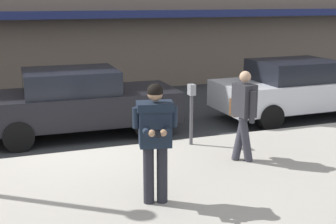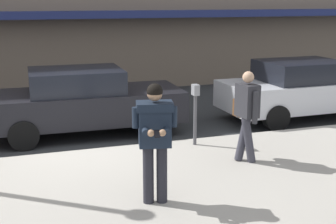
{
  "view_description": "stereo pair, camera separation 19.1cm",
  "coord_description": "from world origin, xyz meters",
  "px_view_note": "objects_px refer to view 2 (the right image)",
  "views": [
    {
      "loc": [
        -1.23,
        -9.19,
        3.09
      ],
      "look_at": [
        1.04,
        -2.98,
        1.49
      ],
      "focal_mm": 50.0,
      "sensor_mm": 36.0,
      "label": 1
    },
    {
      "loc": [
        -1.05,
        -9.26,
        3.09
      ],
      "look_at": [
        1.04,
        -2.98,
        1.49
      ],
      "focal_mm": 50.0,
      "sensor_mm": 36.0,
      "label": 2
    }
  ],
  "objects_px": {
    "man_texting_on_phone": "(155,131)",
    "parked_sedan_far": "(304,89)",
    "pedestrian_with_bag": "(246,111)",
    "parking_meter": "(195,106)",
    "parked_sedan_mid": "(83,101)"
  },
  "relations": [
    {
      "from": "parked_sedan_mid",
      "to": "parked_sedan_far",
      "type": "distance_m",
      "value": 5.77
    },
    {
      "from": "pedestrian_with_bag",
      "to": "parking_meter",
      "type": "xyz_separation_m",
      "value": [
        -0.51,
        1.23,
        -0.14
      ]
    },
    {
      "from": "parked_sedan_far",
      "to": "parking_meter",
      "type": "distance_m",
      "value": 4.12
    },
    {
      "from": "parked_sedan_far",
      "to": "pedestrian_with_bag",
      "type": "distance_m",
      "value": 4.37
    },
    {
      "from": "parked_sedan_far",
      "to": "pedestrian_with_bag",
      "type": "xyz_separation_m",
      "value": [
        -3.25,
        -2.91,
        0.32
      ]
    },
    {
      "from": "parked_sedan_mid",
      "to": "man_texting_on_phone",
      "type": "distance_m",
      "value": 4.52
    },
    {
      "from": "parking_meter",
      "to": "parked_sedan_far",
      "type": "bearing_deg",
      "value": 24.08
    },
    {
      "from": "man_texting_on_phone",
      "to": "pedestrian_with_bag",
      "type": "height_order",
      "value": "man_texting_on_phone"
    },
    {
      "from": "man_texting_on_phone",
      "to": "parked_sedan_mid",
      "type": "bearing_deg",
      "value": 94.99
    },
    {
      "from": "parked_sedan_mid",
      "to": "man_texting_on_phone",
      "type": "bearing_deg",
      "value": -85.01
    },
    {
      "from": "pedestrian_with_bag",
      "to": "parked_sedan_far",
      "type": "bearing_deg",
      "value": 41.88
    },
    {
      "from": "parked_sedan_mid",
      "to": "parking_meter",
      "type": "distance_m",
      "value": 2.84
    },
    {
      "from": "man_texting_on_phone",
      "to": "parked_sedan_far",
      "type": "bearing_deg",
      "value": 37.68
    },
    {
      "from": "parking_meter",
      "to": "man_texting_on_phone",
      "type": "bearing_deg",
      "value": -123.12
    },
    {
      "from": "parked_sedan_mid",
      "to": "pedestrian_with_bag",
      "type": "relative_size",
      "value": 2.67
    }
  ]
}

